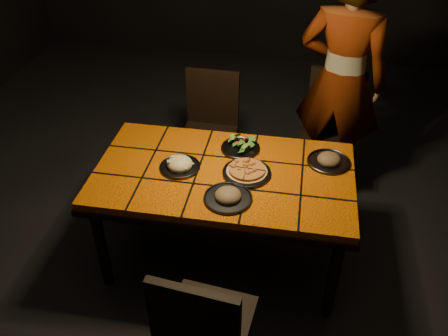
% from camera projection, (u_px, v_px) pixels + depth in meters
% --- Properties ---
extents(room_shell, '(6.04, 7.04, 3.08)m').
position_uv_depth(room_shell, '(224.00, 58.00, 2.49)').
color(room_shell, black).
rests_on(room_shell, ground).
extents(dining_table, '(1.62, 0.92, 0.75)m').
position_uv_depth(dining_table, '(224.00, 181.00, 2.98)').
color(dining_table, orange).
rests_on(dining_table, ground).
extents(chair_near, '(0.47, 0.47, 0.94)m').
position_uv_depth(chair_near, '(202.00, 327.00, 2.29)').
color(chair_near, black).
rests_on(chair_near, ground).
extents(chair_far_left, '(0.44, 0.44, 0.94)m').
position_uv_depth(chair_far_left, '(210.00, 122.00, 3.81)').
color(chair_far_left, black).
rests_on(chair_far_left, ground).
extents(chair_far_right, '(0.49, 0.49, 0.96)m').
position_uv_depth(chair_far_right, '(331.00, 123.00, 3.78)').
color(chair_far_right, black).
rests_on(chair_far_right, ground).
extents(diner, '(0.76, 0.60, 1.85)m').
position_uv_depth(diner, '(341.00, 82.00, 3.53)').
color(diner, brown).
rests_on(diner, ground).
extents(plate_pizza, '(0.30, 0.30, 0.04)m').
position_uv_depth(plate_pizza, '(247.00, 172.00, 2.90)').
color(plate_pizza, '#3D3D43').
rests_on(plate_pizza, dining_table).
extents(plate_pasta, '(0.26, 0.26, 0.08)m').
position_uv_depth(plate_pasta, '(180.00, 165.00, 2.95)').
color(plate_pasta, '#3D3D43').
rests_on(plate_pasta, dining_table).
extents(plate_salad, '(0.26, 0.26, 0.07)m').
position_uv_depth(plate_salad, '(240.00, 146.00, 3.11)').
color(plate_salad, '#3D3D43').
rests_on(plate_salad, dining_table).
extents(plate_mushroom_a, '(0.28, 0.28, 0.09)m').
position_uv_depth(plate_mushroom_a, '(228.00, 196.00, 2.71)').
color(plate_mushroom_a, '#3D3D43').
rests_on(plate_mushroom_a, dining_table).
extents(plate_mushroom_b, '(0.27, 0.27, 0.09)m').
position_uv_depth(plate_mushroom_b, '(329.00, 160.00, 2.99)').
color(plate_mushroom_b, '#3D3D43').
rests_on(plate_mushroom_b, dining_table).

